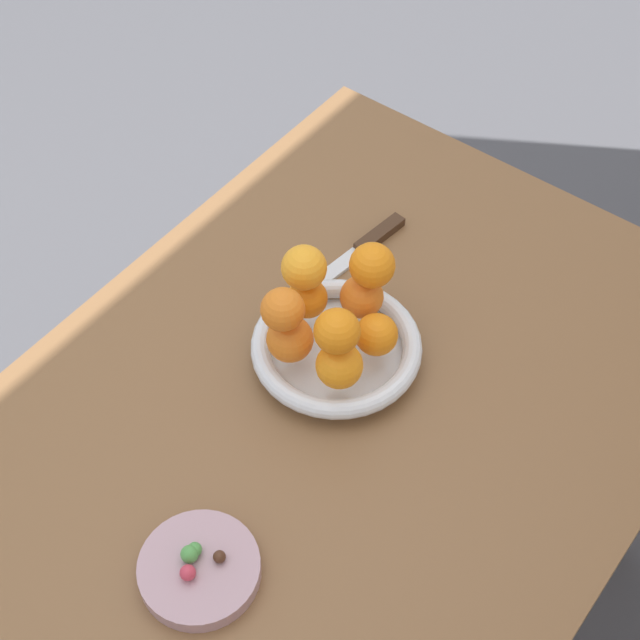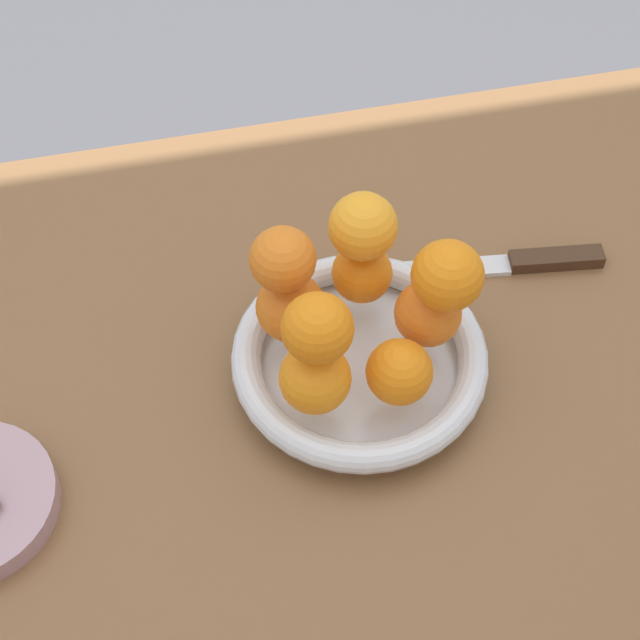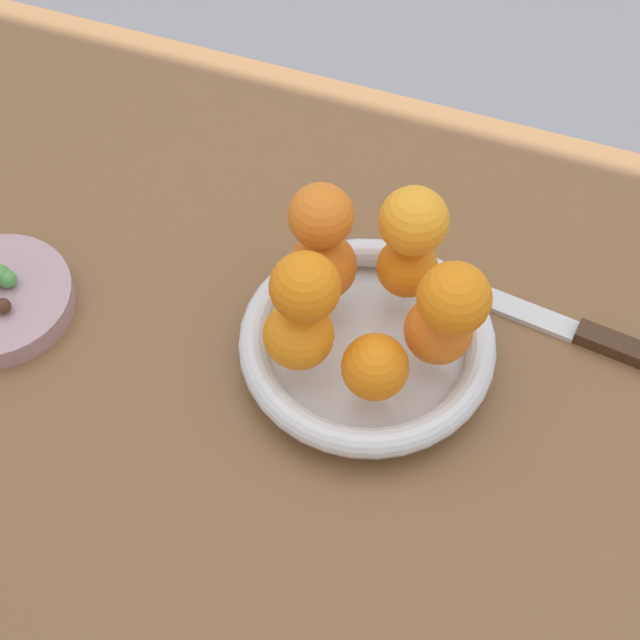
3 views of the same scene
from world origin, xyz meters
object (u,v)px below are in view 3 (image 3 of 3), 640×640
object	(u,v)px
candy_ball_1	(3,306)
candy_ball_2	(9,278)
orange_6	(414,221)
dining_table	(262,422)
orange_8	(454,299)
fruit_bowl	(367,345)
knife	(559,325)
orange_0	(438,330)
orange_4	(373,371)
orange_7	(305,287)
orange_1	(407,267)
orange_3	(299,335)
orange_5	(321,216)
orange_2	(323,266)

from	to	relation	value
candy_ball_1	candy_ball_2	world-z (taller)	candy_ball_2
orange_6	candy_ball_1	distance (m)	0.37
dining_table	orange_8	distance (m)	0.27
dining_table	candy_ball_1	bearing A→B (deg)	6.74
fruit_bowl	knife	bearing A→B (deg)	-149.65
orange_8	orange_0	bearing A→B (deg)	-41.91
orange_4	orange_7	bearing A→B (deg)	-16.31
orange_1	candy_ball_2	world-z (taller)	orange_1
orange_4	knife	xyz separation A→B (m)	(-0.13, -0.14, -0.06)
orange_6	knife	size ratio (longest dim) A/B	0.22
orange_3	orange_7	world-z (taller)	orange_7
orange_0	orange_6	distance (m)	0.09
orange_4	candy_ball_2	distance (m)	0.35
orange_3	orange_4	size ratio (longest dim) A/B	1.07
candy_ball_2	knife	world-z (taller)	candy_ball_2
knife	fruit_bowl	bearing A→B (deg)	30.35
orange_4	orange_0	bearing A→B (deg)	-124.89
orange_8	candy_ball_1	xyz separation A→B (m)	(0.38, 0.07, -0.10)
orange_5	orange_3	bearing A→B (deg)	96.63
candy_ball_1	fruit_bowl	bearing A→B (deg)	-166.73
orange_6	orange_7	world-z (taller)	orange_7
orange_0	orange_6	xyz separation A→B (m)	(0.04, -0.06, 0.05)
orange_0	orange_3	world-z (taller)	orange_3
orange_0	candy_ball_1	distance (m)	0.38
candy_ball_2	orange_7	bearing A→B (deg)	-177.32
dining_table	orange_4	world-z (taller)	orange_4
orange_1	orange_7	distance (m)	0.12
orange_0	orange_1	size ratio (longest dim) A/B	1.08
orange_4	candy_ball_1	distance (m)	0.34
candy_ball_2	orange_8	bearing A→B (deg)	-173.94
orange_4	candy_ball_1	xyz separation A→B (m)	(0.33, 0.02, -0.04)
orange_3	orange_5	size ratio (longest dim) A/B	1.08
orange_4	orange_5	size ratio (longest dim) A/B	1.01
dining_table	orange_5	world-z (taller)	orange_5
orange_0	orange_5	xyz separation A→B (m)	(0.12, -0.04, 0.06)
fruit_bowl	orange_6	bearing A→B (deg)	-103.38
orange_0	orange_4	world-z (taller)	orange_0
orange_2	orange_3	world-z (taller)	same
orange_0	knife	distance (m)	0.14
orange_2	orange_8	world-z (taller)	orange_8
orange_0	orange_2	xyz separation A→B (m)	(0.11, -0.03, 0.00)
fruit_bowl	candy_ball_1	distance (m)	0.32
orange_6	orange_1	bearing A→B (deg)	89.82
orange_4	orange_5	bearing A→B (deg)	-49.65
orange_5	orange_1	bearing A→B (deg)	-164.85
fruit_bowl	knife	xyz separation A→B (m)	(-0.15, -0.09, -0.02)
orange_0	orange_6	world-z (taller)	orange_6
orange_4	orange_2	bearing A→B (deg)	-49.14
orange_1	orange_2	world-z (taller)	orange_2
fruit_bowl	orange_6	world-z (taller)	orange_6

